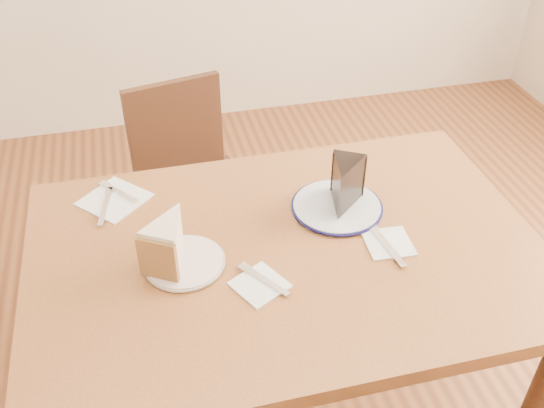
% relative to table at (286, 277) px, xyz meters
% --- Properties ---
extents(table, '(1.20, 0.80, 0.75)m').
position_rel_table_xyz_m(table, '(0.00, 0.00, 0.00)').
color(table, brown).
rests_on(table, ground).
extents(chair_far, '(0.47, 0.47, 0.80)m').
position_rel_table_xyz_m(chair_far, '(-0.15, 0.70, -0.21)').
color(chair_far, black).
rests_on(chair_far, ground).
extents(plate_cream, '(0.18, 0.18, 0.01)m').
position_rel_table_xyz_m(plate_cream, '(-0.24, -0.00, 0.10)').
color(plate_cream, silver).
rests_on(plate_cream, table).
extents(plate_navy, '(0.22, 0.22, 0.01)m').
position_rel_table_xyz_m(plate_navy, '(0.16, 0.11, 0.10)').
color(plate_navy, silver).
rests_on(plate_navy, table).
extents(carrot_cake, '(0.14, 0.15, 0.10)m').
position_rel_table_xyz_m(carrot_cake, '(-0.26, 0.01, 0.16)').
color(carrot_cake, '#F4E9C9').
rests_on(carrot_cake, plate_cream).
extents(chocolate_cake, '(0.13, 0.14, 0.11)m').
position_rel_table_xyz_m(chocolate_cake, '(0.17, 0.10, 0.17)').
color(chocolate_cake, black).
rests_on(chocolate_cake, plate_navy).
extents(napkin_cream, '(0.14, 0.14, 0.00)m').
position_rel_table_xyz_m(napkin_cream, '(-0.09, -0.11, 0.10)').
color(napkin_cream, white).
rests_on(napkin_cream, table).
extents(napkin_navy, '(0.11, 0.11, 0.00)m').
position_rel_table_xyz_m(napkin_navy, '(0.24, -0.05, 0.10)').
color(napkin_navy, white).
rests_on(napkin_navy, table).
extents(napkin_spare, '(0.21, 0.21, 0.00)m').
position_rel_table_xyz_m(napkin_spare, '(-0.39, 0.28, 0.10)').
color(napkin_spare, white).
rests_on(napkin_spare, table).
extents(fork_cream, '(0.09, 0.12, 0.00)m').
position_rel_table_xyz_m(fork_cream, '(-0.08, -0.10, 0.10)').
color(fork_cream, silver).
rests_on(fork_cream, napkin_cream).
extents(knife_navy, '(0.04, 0.17, 0.00)m').
position_rel_table_xyz_m(knife_navy, '(0.23, -0.05, 0.10)').
color(knife_navy, silver).
rests_on(knife_navy, napkin_navy).
extents(fork_spare, '(0.10, 0.12, 0.00)m').
position_rel_table_xyz_m(fork_spare, '(-0.37, 0.31, 0.10)').
color(fork_spare, silver).
rests_on(fork_spare, napkin_spare).
extents(knife_spare, '(0.04, 0.16, 0.00)m').
position_rel_table_xyz_m(knife_spare, '(-0.41, 0.25, 0.10)').
color(knife_spare, silver).
rests_on(knife_spare, napkin_spare).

